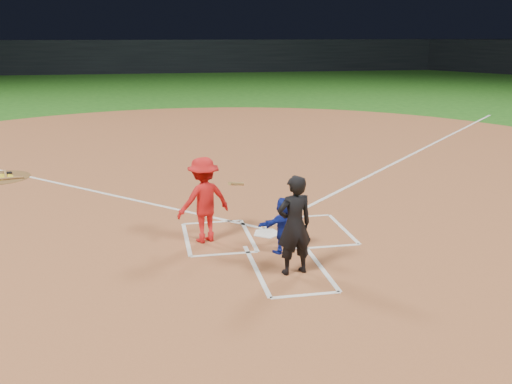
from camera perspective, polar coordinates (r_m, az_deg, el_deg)
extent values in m
plane|color=#1E5916|center=(11.34, 1.10, -4.26)|extent=(120.00, 120.00, 0.00)
cylinder|color=#955430|center=(17.02, -3.14, 2.53)|extent=(28.00, 28.00, 0.01)
cube|color=black|center=(58.51, -9.06, 13.24)|extent=(80.00, 1.20, 3.20)
cylinder|color=white|center=(11.34, 1.10, -4.16)|extent=(0.60, 0.60, 0.02)
cylinder|color=#A0763B|center=(17.40, -23.77, 1.66)|extent=(0.26, 0.83, 0.06)
cylinder|color=brown|center=(16.85, -23.65, 1.25)|extent=(0.84, 0.22, 0.06)
torus|color=black|center=(17.54, -23.50, 1.77)|extent=(0.19, 0.19, 0.05)
imported|color=#122395|center=(10.27, 2.79, -3.31)|extent=(1.00, 0.62, 1.03)
imported|color=black|center=(9.29, 3.86, -3.32)|extent=(0.67, 0.51, 1.67)
cube|color=white|center=(12.04, -4.38, -3.03)|extent=(1.22, 0.08, 0.01)
cube|color=white|center=(10.34, -3.17, -6.22)|extent=(1.22, 0.08, 0.01)
cube|color=white|center=(11.27, -0.74, -4.31)|extent=(0.08, 1.83, 0.01)
cube|color=white|center=(11.13, -6.95, -4.69)|extent=(0.08, 1.83, 0.01)
cube|color=white|center=(12.40, 4.65, -2.47)|extent=(1.22, 0.08, 0.01)
cube|color=white|center=(10.76, 7.27, -5.43)|extent=(1.22, 0.08, 0.01)
cube|color=white|center=(11.42, 2.92, -4.06)|extent=(0.08, 1.83, 0.01)
cube|color=white|center=(11.76, 8.72, -3.63)|extent=(0.08, 1.83, 0.01)
cube|color=white|center=(9.69, 0.02, -7.75)|extent=(0.08, 2.20, 0.01)
cube|color=white|center=(9.94, 6.31, -7.22)|extent=(0.08, 2.20, 0.01)
cube|color=white|center=(8.83, 4.98, -10.23)|extent=(1.10, 0.08, 0.01)
cube|color=white|center=(20.45, 16.36, 4.17)|extent=(14.21, 14.21, 0.01)
imported|color=red|center=(10.76, -5.25, -0.79)|extent=(1.20, 0.94, 1.63)
cylinder|color=#A1783B|center=(10.60, -1.98, 0.82)|extent=(0.43, 0.78, 0.28)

